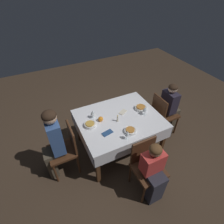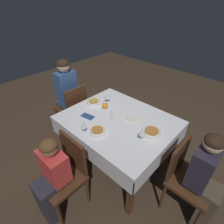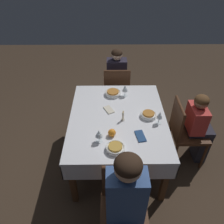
{
  "view_description": "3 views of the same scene",
  "coord_description": "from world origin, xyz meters",
  "px_view_note": "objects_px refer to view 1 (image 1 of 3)",
  "views": [
    {
      "loc": [
        -1.06,
        -1.9,
        2.65
      ],
      "look_at": [
        -0.09,
        0.09,
        0.82
      ],
      "focal_mm": 28.0,
      "sensor_mm": 36.0,
      "label": 1
    },
    {
      "loc": [
        1.15,
        -1.34,
        2.04
      ],
      "look_at": [
        -0.05,
        -0.06,
        0.84
      ],
      "focal_mm": 28.0,
      "sensor_mm": 36.0,
      "label": 2
    },
    {
      "loc": [
        -1.93,
        0.09,
        2.35
      ],
      "look_at": [
        0.0,
        0.07,
        0.79
      ],
      "focal_mm": 35.0,
      "sensor_mm": 36.0,
      "label": 3
    }
  ],
  "objects_px": {
    "chair_south": "(146,164)",
    "chair_west": "(66,147)",
    "person_adult_denim": "(53,142)",
    "dining_table": "(119,122)",
    "wine_glass_west": "(93,113)",
    "candle_centerpiece": "(118,119)",
    "wine_glass_south": "(127,134)",
    "bowl_west": "(90,124)",
    "bowl_east": "(141,108)",
    "chair_east": "(163,113)",
    "orange_fruit": "(101,119)",
    "person_child_dark": "(170,106)",
    "napkin_red_folded": "(123,112)",
    "wine_glass_east": "(145,109)",
    "bowl_south": "(130,131)",
    "person_child_red": "(154,172)",
    "napkin_spare_side": "(107,133)"
  },
  "relations": [
    {
      "from": "chair_south",
      "to": "chair_west",
      "type": "bearing_deg",
      "value": 140.2
    },
    {
      "from": "chair_west",
      "to": "person_adult_denim",
      "type": "xyz_separation_m",
      "value": [
        -0.15,
        -0.0,
        0.21
      ]
    },
    {
      "from": "dining_table",
      "to": "wine_glass_west",
      "type": "distance_m",
      "value": 0.47
    },
    {
      "from": "candle_centerpiece",
      "to": "wine_glass_south",
      "type": "bearing_deg",
      "value": -97.54
    },
    {
      "from": "bowl_west",
      "to": "bowl_east",
      "type": "height_order",
      "value": "same"
    },
    {
      "from": "chair_south",
      "to": "wine_glass_south",
      "type": "distance_m",
      "value": 0.51
    },
    {
      "from": "chair_east",
      "to": "candle_centerpiece",
      "type": "xyz_separation_m",
      "value": [
        -1.01,
        -0.04,
        0.27
      ]
    },
    {
      "from": "chair_east",
      "to": "person_adult_denim",
      "type": "height_order",
      "value": "person_adult_denim"
    },
    {
      "from": "bowl_east",
      "to": "orange_fruit",
      "type": "bearing_deg",
      "value": 178.45
    },
    {
      "from": "person_child_dark",
      "to": "napkin_red_folded",
      "type": "relative_size",
      "value": 6.47
    },
    {
      "from": "chair_east",
      "to": "wine_glass_east",
      "type": "bearing_deg",
      "value": 99.91
    },
    {
      "from": "bowl_west",
      "to": "orange_fruit",
      "type": "distance_m",
      "value": 0.2
    },
    {
      "from": "bowl_west",
      "to": "wine_glass_east",
      "type": "height_order",
      "value": "wine_glass_east"
    },
    {
      "from": "dining_table",
      "to": "chair_south",
      "type": "xyz_separation_m",
      "value": [
        0.01,
        -0.83,
        -0.14
      ]
    },
    {
      "from": "bowl_south",
      "to": "wine_glass_east",
      "type": "bearing_deg",
      "value": 29.75
    },
    {
      "from": "chair_east",
      "to": "wine_glass_west",
      "type": "xyz_separation_m",
      "value": [
        -1.33,
        0.22,
        0.33
      ]
    },
    {
      "from": "bowl_west",
      "to": "wine_glass_east",
      "type": "xyz_separation_m",
      "value": [
        0.93,
        -0.15,
        0.08
      ]
    },
    {
      "from": "chair_south",
      "to": "bowl_east",
      "type": "xyz_separation_m",
      "value": [
        0.44,
        0.88,
        0.25
      ]
    },
    {
      "from": "dining_table",
      "to": "chair_east",
      "type": "xyz_separation_m",
      "value": [
        0.95,
        -0.02,
        -0.14
      ]
    },
    {
      "from": "wine_glass_east",
      "to": "napkin_red_folded",
      "type": "xyz_separation_m",
      "value": [
        -0.3,
        0.21,
        -0.11
      ]
    },
    {
      "from": "candle_centerpiece",
      "to": "wine_glass_west",
      "type": "bearing_deg",
      "value": 141.73
    },
    {
      "from": "napkin_red_folded",
      "to": "dining_table",
      "type": "bearing_deg",
      "value": -140.88
    },
    {
      "from": "person_child_red",
      "to": "dining_table",
      "type": "bearing_deg",
      "value": 90.5
    },
    {
      "from": "chair_west",
      "to": "napkin_spare_side",
      "type": "relative_size",
      "value": 4.94
    },
    {
      "from": "person_adult_denim",
      "to": "napkin_spare_side",
      "type": "xyz_separation_m",
      "value": [
        0.77,
        -0.2,
        0.02
      ]
    },
    {
      "from": "person_adult_denim",
      "to": "orange_fruit",
      "type": "relative_size",
      "value": 15.54
    },
    {
      "from": "wine_glass_east",
      "to": "bowl_west",
      "type": "bearing_deg",
      "value": 171.12
    },
    {
      "from": "chair_west",
      "to": "person_child_red",
      "type": "distance_m",
      "value": 1.36
    },
    {
      "from": "wine_glass_south",
      "to": "napkin_spare_side",
      "type": "bearing_deg",
      "value": 132.8
    },
    {
      "from": "chair_west",
      "to": "wine_glass_west",
      "type": "xyz_separation_m",
      "value": [
        0.56,
        0.23,
        0.33
      ]
    },
    {
      "from": "chair_east",
      "to": "person_child_red",
      "type": "distance_m",
      "value": 1.36
    },
    {
      "from": "chair_west",
      "to": "bowl_east",
      "type": "bearing_deg",
      "value": 93.21
    },
    {
      "from": "chair_west",
      "to": "person_child_dark",
      "type": "relative_size",
      "value": 0.81
    },
    {
      "from": "chair_west",
      "to": "person_child_red",
      "type": "height_order",
      "value": "person_child_red"
    },
    {
      "from": "wine_glass_east",
      "to": "napkin_red_folded",
      "type": "height_order",
      "value": "wine_glass_east"
    },
    {
      "from": "orange_fruit",
      "to": "napkin_red_folded",
      "type": "xyz_separation_m",
      "value": [
        0.43,
        0.03,
        -0.03
      ]
    },
    {
      "from": "chair_south",
      "to": "wine_glass_east",
      "type": "height_order",
      "value": "chair_south"
    },
    {
      "from": "chair_east",
      "to": "person_child_red",
      "type": "bearing_deg",
      "value": 136.11
    },
    {
      "from": "dining_table",
      "to": "wine_glass_south",
      "type": "distance_m",
      "value": 0.5
    },
    {
      "from": "dining_table",
      "to": "chair_south",
      "type": "relative_size",
      "value": 1.53
    },
    {
      "from": "chair_west",
      "to": "chair_east",
      "type": "bearing_deg",
      "value": 90.39
    },
    {
      "from": "person_adult_denim",
      "to": "napkin_red_folded",
      "type": "xyz_separation_m",
      "value": [
        1.22,
        0.13,
        0.02
      ]
    },
    {
      "from": "chair_west",
      "to": "bowl_south",
      "type": "height_order",
      "value": "chair_west"
    },
    {
      "from": "person_child_dark",
      "to": "wine_glass_east",
      "type": "bearing_deg",
      "value": 97.61
    },
    {
      "from": "person_child_red",
      "to": "chair_south",
      "type": "bearing_deg",
      "value": 90.0
    },
    {
      "from": "person_child_dark",
      "to": "wine_glass_east",
      "type": "height_order",
      "value": "person_child_dark"
    },
    {
      "from": "dining_table",
      "to": "chair_east",
      "type": "distance_m",
      "value": 0.96
    },
    {
      "from": "chair_east",
      "to": "chair_west",
      "type": "bearing_deg",
      "value": 90.39
    },
    {
      "from": "chair_west",
      "to": "bowl_west",
      "type": "relative_size",
      "value": 4.72
    },
    {
      "from": "chair_south",
      "to": "napkin_red_folded",
      "type": "relative_size",
      "value": 5.22
    }
  ]
}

